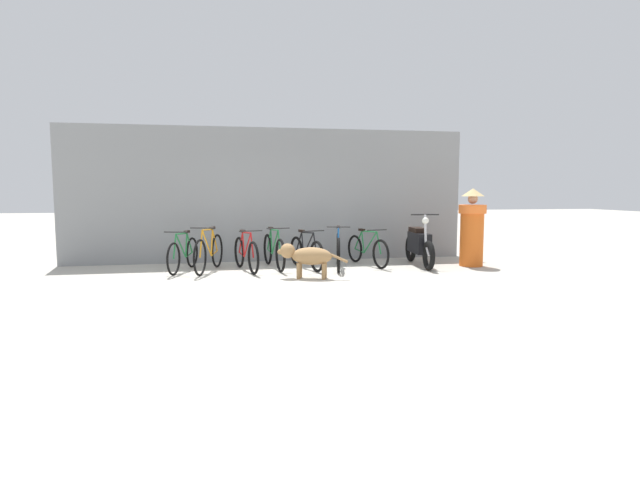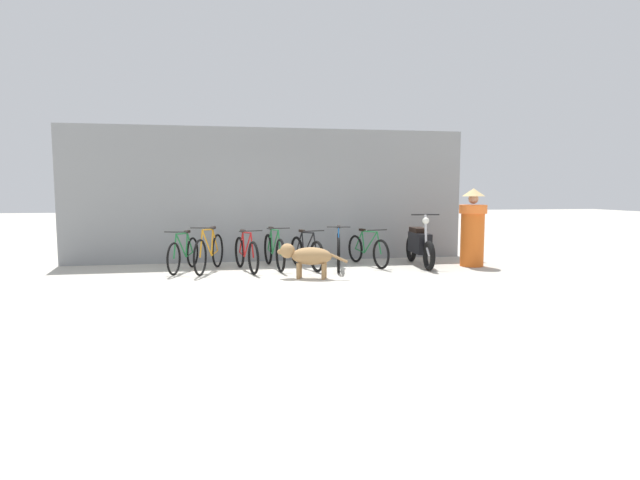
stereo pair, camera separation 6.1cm
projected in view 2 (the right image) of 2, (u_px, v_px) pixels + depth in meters
The scene contains 12 objects.
ground_plane at pixel (285, 284), 8.51m from camera, with size 60.00×60.00×0.00m, color #B7B2A5.
shop_wall_back at pixel (271, 195), 11.21m from camera, with size 8.97×0.20×2.97m.
bicycle_0 at pixel (184, 254), 9.82m from camera, with size 0.56×1.57×0.82m.
bicycle_1 at pixel (209, 253), 9.78m from camera, with size 0.59×1.71×0.90m.
bicycle_2 at pixel (246, 254), 9.86m from camera, with size 0.53×1.58×0.83m.
bicycle_3 at pixel (274, 251), 10.19m from camera, with size 0.46×1.75×0.86m.
bicycle_4 at pixel (306, 252), 10.14m from camera, with size 0.56×1.58×0.81m.
bicycle_5 at pixel (338, 251), 10.17m from camera, with size 0.52×1.73×0.89m.
bicycle_6 at pixel (368, 250), 10.55m from camera, with size 0.56×1.62×0.79m.
motorcycle at pixel (420, 245), 10.50m from camera, with size 0.58×1.90×1.11m.
stray_dog at pixel (307, 256), 8.99m from camera, with size 1.25×0.58×0.63m.
person_in_robes at pixel (473, 227), 10.43m from camera, with size 0.76×0.76×1.63m.
Camera 2 is at (-0.89, -8.37, 1.58)m, focal length 28.00 mm.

